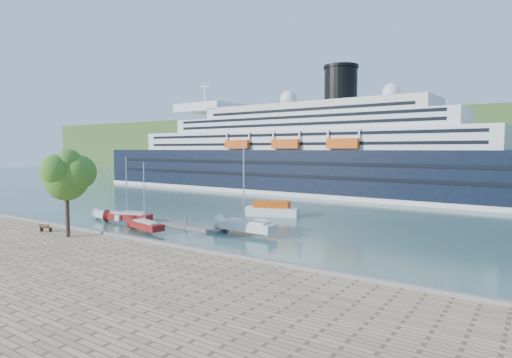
{
  "coord_description": "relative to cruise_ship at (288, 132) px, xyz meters",
  "views": [
    {
      "loc": [
        42.57,
        -28.48,
        10.09
      ],
      "look_at": [
        2.81,
        30.0,
        5.14
      ],
      "focal_mm": 30.0,
      "sensor_mm": 36.0,
      "label": 1
    }
  ],
  "objects": [
    {
      "name": "ground",
      "position": [
        8.04,
        -59.56,
        -14.1
      ],
      "size": [
        400.0,
        400.0,
        0.0
      ],
      "primitive_type": "plane",
      "color": "#325951",
      "rests_on": "ground"
    },
    {
      "name": "far_hillside",
      "position": [
        8.04,
        85.44,
        -2.1
      ],
      "size": [
        400.0,
        50.0,
        24.0
      ],
      "primitive_type": "cube",
      "color": "#325221",
      "rests_on": "ground"
    },
    {
      "name": "quay_coping",
      "position": [
        8.04,
        -59.76,
        -12.95
      ],
      "size": [
        220.0,
        0.5,
        0.3
      ],
      "primitive_type": "cube",
      "color": "slate",
      "rests_on": "promenade"
    },
    {
      "name": "cruise_ship",
      "position": [
        0.0,
        0.0,
        0.0
      ],
      "size": [
        126.05,
        22.06,
        28.2
      ],
      "primitive_type": null,
      "rotation": [
        0.0,
        0.0,
        -0.03
      ],
      "color": "black",
      "rests_on": "ground"
    },
    {
      "name": "park_bench",
      "position": [
        5.18,
        -62.51,
        -12.64
      ],
      "size": [
        1.52,
        1.0,
        0.91
      ],
      "primitive_type": null,
      "rotation": [
        0.0,
        0.0,
        0.32
      ],
      "color": "#462514",
      "rests_on": "promenade"
    },
    {
      "name": "promenade_tree",
      "position": [
        9.82,
        -62.77,
        -8.2
      ],
      "size": [
        5.91,
        5.91,
        9.79
      ],
      "primitive_type": null,
      "color": "#29671B",
      "rests_on": "promenade"
    },
    {
      "name": "floating_pontoon",
      "position": [
        10.6,
        -47.8,
        -13.92
      ],
      "size": [
        16.29,
        2.96,
        0.36
      ],
      "primitive_type": null,
      "rotation": [
        0.0,
        0.0,
        -0.06
      ],
      "color": "gray",
      "rests_on": "ground"
    },
    {
      "name": "sailboat_white_near",
      "position": [
        0.69,
        -50.5,
        -10.03
      ],
      "size": [
        6.39,
        2.13,
        8.13
      ],
      "primitive_type": null,
      "rotation": [
        0.0,
        0.0,
        -0.06
      ],
      "color": "silver",
      "rests_on": "ground"
    },
    {
      "name": "sailboat_red",
      "position": [
        10.78,
        -53.1,
        -10.02
      ],
      "size": [
        6.55,
        3.08,
        8.16
      ],
      "primitive_type": null,
      "rotation": [
        0.0,
        0.0,
        -0.22
      ],
      "color": "maroon",
      "rests_on": "ground"
    },
    {
      "name": "sailboat_white_far",
      "position": [
        21.85,
        -47.51,
        -9.0
      ],
      "size": [
        7.94,
        2.38,
        10.19
      ],
      "primitive_type": null,
      "rotation": [
        0.0,
        0.0,
        -0.02
      ],
      "color": "silver",
      "rests_on": "ground"
    },
    {
      "name": "tender_launch",
      "position": [
        16.46,
        -33.54,
        -12.97
      ],
      "size": [
        8.64,
        5.2,
        2.26
      ],
      "primitive_type": null,
      "rotation": [
        0.0,
        0.0,
        0.32
      ],
      "color": "#D34A0C",
      "rests_on": "ground"
    },
    {
      "name": "sailboat_extra",
      "position": [
        4.09,
        -50.08,
        -9.77
      ],
      "size": [
        6.96,
        3.69,
        8.66
      ],
      "primitive_type": null,
      "rotation": [
        0.0,
        0.0,
        0.29
      ],
      "color": "maroon",
      "rests_on": "ground"
    }
  ]
}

